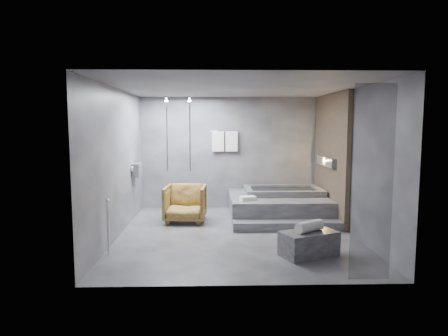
{
  "coord_description": "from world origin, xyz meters",
  "views": [
    {
      "loc": [
        -0.44,
        -7.57,
        2.12
      ],
      "look_at": [
        -0.22,
        0.3,
        1.26
      ],
      "focal_mm": 32.0,
      "sensor_mm": 36.0,
      "label": 1
    }
  ],
  "objects": [
    {
      "name": "tub_deck",
      "position": [
        1.05,
        1.45,
        0.25
      ],
      "size": [
        2.2,
        2.0,
        0.5
      ],
      "primitive_type": "cube",
      "color": "#363639",
      "rests_on": "ground"
    },
    {
      "name": "rolled_towel",
      "position": [
        1.11,
        -1.33,
        0.49
      ],
      "size": [
        0.51,
        0.42,
        0.18
      ],
      "primitive_type": "cylinder",
      "rotation": [
        0.0,
        1.57,
        0.58
      ],
      "color": "silver",
      "rests_on": "concrete_bench"
    },
    {
      "name": "room",
      "position": [
        0.4,
        0.24,
        1.73
      ],
      "size": [
        5.0,
        5.04,
        2.82
      ],
      "color": "#313134",
      "rests_on": "ground"
    },
    {
      "name": "tub_step",
      "position": [
        1.05,
        0.27,
        0.09
      ],
      "size": [
        2.2,
        0.36,
        0.18
      ],
      "primitive_type": "cube",
      "color": "#363639",
      "rests_on": "ground"
    },
    {
      "name": "driftwood_chair",
      "position": [
        -1.05,
        1.03,
        0.4
      ],
      "size": [
        0.93,
        0.95,
        0.81
      ],
      "primitive_type": "imported",
      "rotation": [
        0.0,
        0.0,
        -0.08
      ],
      "color": "#493212",
      "rests_on": "ground"
    },
    {
      "name": "concrete_bench",
      "position": [
        1.11,
        -1.32,
        0.2
      ],
      "size": [
        1.01,
        0.8,
        0.4
      ],
      "primitive_type": "cube",
      "rotation": [
        0.0,
        0.0,
        0.4
      ],
      "color": "#313134",
      "rests_on": "ground"
    },
    {
      "name": "deck_towel",
      "position": [
        0.3,
        0.87,
        0.54
      ],
      "size": [
        0.36,
        0.3,
        0.08
      ],
      "primitive_type": "cube",
      "rotation": [
        0.0,
        0.0,
        0.24
      ],
      "color": "silver",
      "rests_on": "tub_deck"
    }
  ]
}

